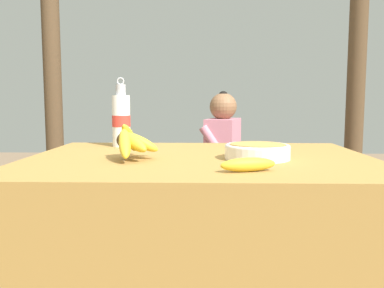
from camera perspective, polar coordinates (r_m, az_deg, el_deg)
market_counter at (r=1.56m, az=1.12°, el=-16.18°), size 1.23×0.92×0.78m
banana_bunch_ripe at (r=1.40m, az=-8.47°, el=0.40°), size 0.15×0.28×0.13m
serving_bowl at (r=1.41m, az=9.16°, el=-0.90°), size 0.22×0.22×0.05m
water_bottle at (r=1.79m, az=-9.90°, el=3.43°), size 0.08×0.08×0.30m
loose_banana_front at (r=1.16m, az=7.89°, el=-2.88°), size 0.17×0.09×0.04m
wooden_bench at (r=3.02m, az=1.49°, el=-6.26°), size 1.42×0.32×0.40m
seated_vendor at (r=2.95m, az=3.48°, el=-1.26°), size 0.46×0.43×1.05m
banana_bunch_green at (r=3.01m, az=-5.40°, el=-3.85°), size 0.15×0.26×0.12m
support_post_near at (r=3.45m, az=-18.95°, el=7.89°), size 0.14×0.14×2.21m
support_post_far at (r=3.44m, az=22.02°, el=7.78°), size 0.14×0.14×2.21m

